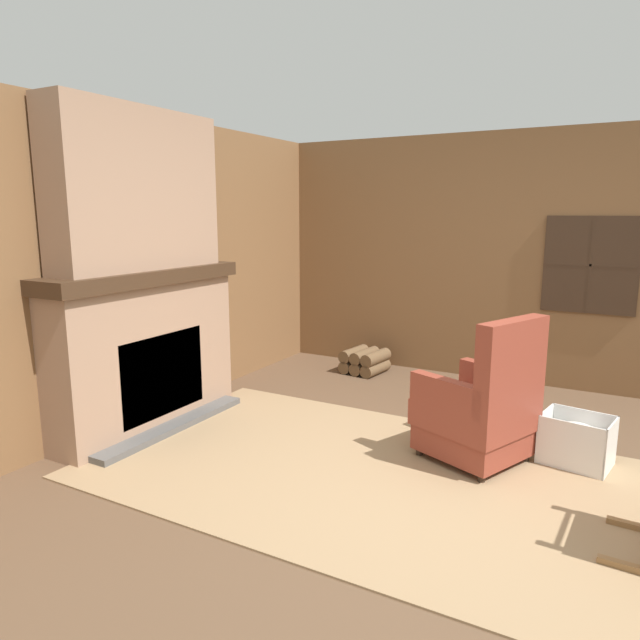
{
  "coord_description": "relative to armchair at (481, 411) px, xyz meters",
  "views": [
    {
      "loc": [
        0.83,
        -3.17,
        1.7
      ],
      "look_at": [
        -1.19,
        0.5,
        0.9
      ],
      "focal_mm": 32.0,
      "sensor_mm": 36.0,
      "label": 1
    }
  ],
  "objects": [
    {
      "name": "oil_lamp_vase",
      "position": [
        -2.53,
        -1.06,
        1.0
      ],
      "size": [
        0.09,
        0.09,
        0.3
      ],
      "color": "#99B29E",
      "rests_on": "fireplace_hearth"
    },
    {
      "name": "laundry_basket",
      "position": [
        0.59,
        0.26,
        -0.19
      ],
      "size": [
        0.49,
        0.4,
        0.35
      ],
      "rotation": [
        0.0,
        0.0,
        -0.17
      ],
      "color": "white",
      "rests_on": "ground"
    },
    {
      "name": "chimney_breast",
      "position": [
        -2.49,
        -0.59,
        1.49
      ],
      "size": [
        0.31,
        1.47,
        1.19
      ],
      "color": "#9E7A60",
      "rests_on": "fireplace_hearth"
    },
    {
      "name": "storage_case",
      "position": [
        -2.53,
        -0.12,
        0.97
      ],
      "size": [
        0.15,
        0.21,
        0.16
      ],
      "color": "gray",
      "rests_on": "fireplace_hearth"
    },
    {
      "name": "wood_panel_wall_back",
      "position": [
        0.0,
        2.1,
        0.87
      ],
      "size": [
        5.92,
        0.09,
        2.47
      ],
      "color": "brown",
      "rests_on": "ground"
    },
    {
      "name": "armchair",
      "position": [
        0.0,
        0.0,
        0.0
      ],
      "size": [
        0.84,
        0.83,
        1.03
      ],
      "rotation": [
        0.0,
        0.0,
        2.75
      ],
      "color": "brown",
      "rests_on": "ground"
    },
    {
      "name": "wood_panel_wall_left",
      "position": [
        -2.7,
        -0.59,
        0.87
      ],
      "size": [
        0.06,
        5.92,
        2.47
      ],
      "color": "brown",
      "rests_on": "ground"
    },
    {
      "name": "ground_plane",
      "position": [
        -0.01,
        -0.59,
        -0.37
      ],
      "size": [
        14.0,
        14.0,
        0.0
      ],
      "primitive_type": "plane",
      "color": "brown"
    },
    {
      "name": "area_rug",
      "position": [
        -0.48,
        -0.54,
        -0.36
      ],
      "size": [
        3.86,
        2.17,
        0.01
      ],
      "color": "#997A56",
      "rests_on": "ground"
    },
    {
      "name": "fireplace_hearth",
      "position": [
        -2.48,
        -0.59,
        0.26
      ],
      "size": [
        0.56,
        1.77,
        1.26
      ],
      "color": "#9E7A60",
      "rests_on": "ground"
    },
    {
      "name": "decorative_plate_on_mantel",
      "position": [
        -2.55,
        -0.63,
        1.01
      ],
      "size": [
        0.06,
        0.24,
        0.23
      ],
      "color": "red",
      "rests_on": "fireplace_hearth"
    },
    {
      "name": "firewood_stack",
      "position": [
        -1.61,
        1.65,
        -0.24
      ],
      "size": [
        0.46,
        0.47,
        0.25
      ],
      "rotation": [
        0.0,
        0.0,
        -0.13
      ],
      "color": "brown",
      "rests_on": "ground"
    }
  ]
}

